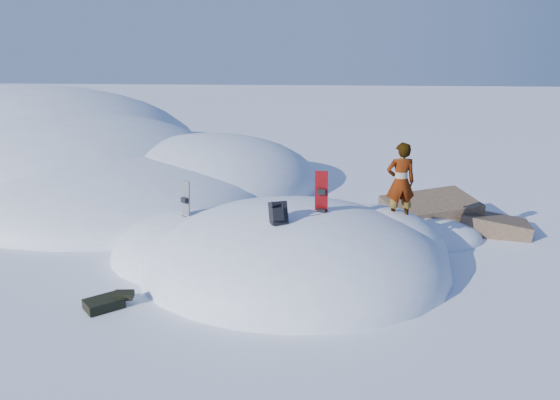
# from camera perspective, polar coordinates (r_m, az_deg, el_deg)

# --- Properties ---
(ground) EXTENTS (120.00, 120.00, 0.00)m
(ground) POSITION_cam_1_polar(r_m,az_deg,el_deg) (12.47, 1.47, -7.13)
(ground) COLOR white
(ground) RESTS_ON ground
(snow_mound) EXTENTS (8.00, 6.00, 3.00)m
(snow_mound) POSITION_cam_1_polar(r_m,az_deg,el_deg) (12.70, 0.75, -6.68)
(snow_mound) COLOR white
(snow_mound) RESTS_ON ground
(snow_ridge) EXTENTS (21.50, 18.50, 6.40)m
(snow_ridge) POSITION_cam_1_polar(r_m,az_deg,el_deg) (24.51, -22.21, 3.18)
(snow_ridge) COLOR white
(snow_ridge) RESTS_ON ground
(rock_outcrop) EXTENTS (4.68, 4.41, 1.68)m
(rock_outcrop) POSITION_cam_1_polar(r_m,az_deg,el_deg) (15.57, 15.96, -2.95)
(rock_outcrop) COLOR brown
(rock_outcrop) RESTS_ON ground
(snowboard_red) EXTENTS (0.29, 0.22, 1.47)m
(snowboard_red) POSITION_cam_1_polar(r_m,az_deg,el_deg) (11.60, 4.34, -0.36)
(snowboard_red) COLOR #B6090F
(snowboard_red) RESTS_ON snow_mound
(snowboard_dark) EXTENTS (0.27, 0.28, 1.46)m
(snowboard_dark) POSITION_cam_1_polar(r_m,az_deg,el_deg) (12.80, -9.83, -1.14)
(snowboard_dark) COLOR black
(snowboard_dark) RESTS_ON snow_mound
(backpack) EXTENTS (0.45, 0.50, 0.56)m
(backpack) POSITION_cam_1_polar(r_m,az_deg,el_deg) (10.99, -0.19, -1.38)
(backpack) COLOR black
(backpack) RESTS_ON snow_mound
(gear_pile) EXTENTS (0.93, 0.81, 0.24)m
(gear_pile) POSITION_cam_1_polar(r_m,az_deg,el_deg) (11.15, -17.61, -10.13)
(gear_pile) COLOR black
(gear_pile) RESTS_ON ground
(person) EXTENTS (0.73, 0.54, 1.83)m
(person) POSITION_cam_1_polar(r_m,az_deg,el_deg) (12.66, 12.48, 1.83)
(person) COLOR slate
(person) RESTS_ON snow_mound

